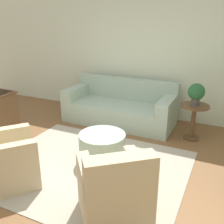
{
  "coord_description": "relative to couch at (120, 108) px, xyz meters",
  "views": [
    {
      "loc": [
        1.79,
        -2.94,
        2.17
      ],
      "look_at": [
        0.15,
        0.55,
        0.75
      ],
      "focal_mm": 42.0,
      "sensor_mm": 36.0,
      "label": 1
    }
  ],
  "objects": [
    {
      "name": "ground_plane",
      "position": [
        0.3,
        -1.93,
        -0.32
      ],
      "size": [
        16.0,
        16.0,
        0.0
      ],
      "primitive_type": "plane",
      "color": "brown"
    },
    {
      "name": "wall_back",
      "position": [
        0.3,
        0.68,
        1.08
      ],
      "size": [
        9.11,
        0.12,
        2.8
      ],
      "color": "beige",
      "rests_on": "ground_plane"
    },
    {
      "name": "rug",
      "position": [
        0.3,
        -1.93,
        -0.31
      ],
      "size": [
        2.88,
        2.38,
        0.01
      ],
      "color": "#B2A893",
      "rests_on": "ground_plane"
    },
    {
      "name": "couch",
      "position": [
        0.0,
        0.0,
        0.0
      ],
      "size": [
        2.3,
        0.99,
        0.89
      ],
      "color": "#9EB29E",
      "rests_on": "ground_plane"
    },
    {
      "name": "armchair_left",
      "position": [
        -0.52,
        -2.74,
        0.05
      ],
      "size": [
        1.01,
        1.02,
        0.93
      ],
      "color": "#C6B289",
      "rests_on": "rug"
    },
    {
      "name": "armchair_right",
      "position": [
        1.12,
        -2.74,
        0.05
      ],
      "size": [
        1.01,
        1.02,
        0.93
      ],
      "color": "#C6B289",
      "rests_on": "rug"
    },
    {
      "name": "ottoman_table",
      "position": [
        0.41,
        -1.65,
        -0.02
      ],
      "size": [
        0.72,
        0.72,
        0.46
      ],
      "color": "#9EB29E",
      "rests_on": "rug"
    },
    {
      "name": "side_table",
      "position": [
        1.55,
        -0.21,
        0.13
      ],
      "size": [
        0.52,
        0.52,
        0.66
      ],
      "color": "brown",
      "rests_on": "ground_plane"
    },
    {
      "name": "potted_plant_on_side_table",
      "position": [
        1.55,
        -0.21,
        0.58
      ],
      "size": [
        0.3,
        0.3,
        0.4
      ],
      "color": "#4C4742",
      "rests_on": "side_table"
    }
  ]
}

